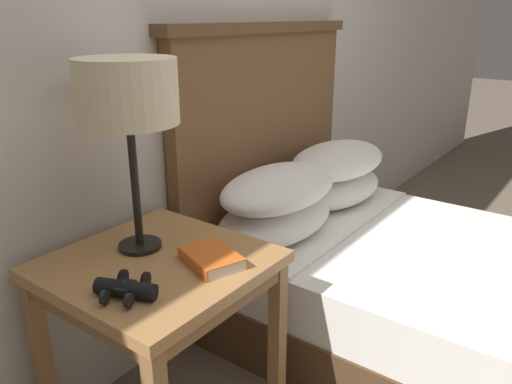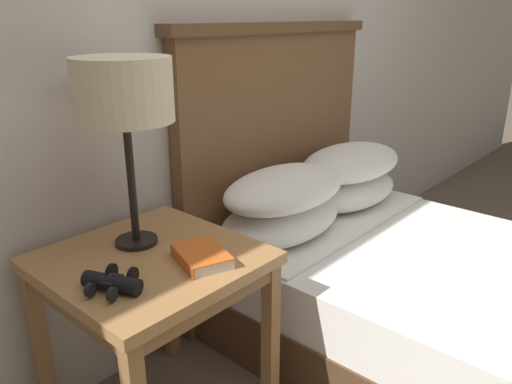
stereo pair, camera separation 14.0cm
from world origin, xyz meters
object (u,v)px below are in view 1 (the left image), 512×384
Objects in this scene: nightstand at (159,284)px; bed at (411,275)px; table_lamp at (127,96)px; binoculars_pair at (126,289)px; book_on_nightstand at (211,258)px.

bed is at bearing -25.79° from nightstand.
binoculars_pair is (-0.21, -0.19, -0.44)m from table_lamp.
bed reaches higher than binoculars_pair.
table_lamp is (0.02, 0.10, 0.54)m from nightstand.
bed is 3.18× the size of table_lamp.
book_on_nightstand is (0.07, -0.14, 0.10)m from nightstand.
nightstand is at bearing -103.83° from table_lamp.
bed reaches higher than book_on_nightstand.
nightstand is 0.23m from binoculars_pair.
binoculars_pair is at bearing -137.90° from table_lamp.
table_lamp is at bearing 101.19° from book_on_nightstand.
binoculars_pair reaches higher than nightstand.
bed is 10.96× the size of binoculars_pair.
bed is at bearing -17.88° from binoculars_pair.
bed is at bearing -31.29° from table_lamp.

